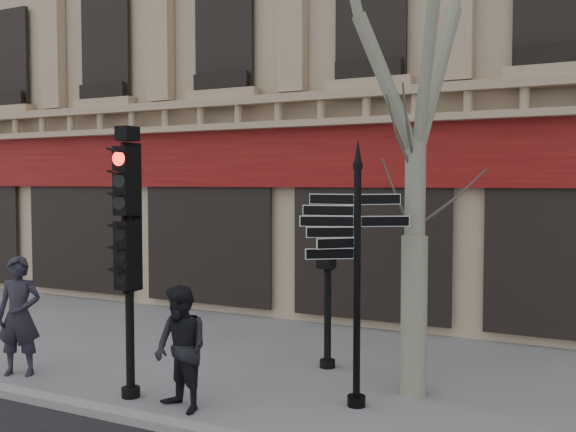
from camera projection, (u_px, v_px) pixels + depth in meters
The scene contains 7 objects.
ground at pixel (253, 401), 8.97m from camera, with size 80.00×80.00×0.00m, color slate.
kerb at pixel (196, 431), 7.71m from camera, with size 80.00×0.25×0.12m, color gray.
fingerpost at pixel (357, 228), 8.63m from camera, with size 2.02×2.02×3.64m.
traffic_signal_main at pixel (129, 227), 8.99m from camera, with size 0.44×0.33×3.83m.
traffic_signal_secondary at pixel (328, 255), 10.49m from camera, with size 0.47×0.35×2.68m.
pedestrian_a at pixel (19, 316), 10.14m from camera, with size 0.69×0.45×1.89m, color #22212C.
pedestrian_b at pixel (181, 349), 8.53m from camera, with size 0.82×0.64×1.68m, color black.
Camera 1 is at (4.37, -7.68, 3.05)m, focal length 40.00 mm.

